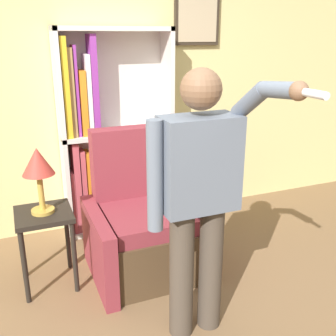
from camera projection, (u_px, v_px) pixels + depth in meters
name	position (u px, v px, depth m)	size (l,w,h in m)	color
wall_back	(102.00, 83.00, 3.66)	(8.00, 0.11, 2.80)	#DBCC84
bookcase	(102.00, 137.00, 3.65)	(1.05, 0.28, 1.90)	silver
armchair	(143.00, 228.00, 3.16)	(0.86, 0.81, 1.13)	#4C3823
person_standing	(199.00, 192.00, 2.27)	(0.60, 0.78, 1.67)	#473D33
side_table	(45.00, 227.00, 2.90)	(0.40, 0.40, 0.61)	black
table_lamp	(38.00, 166.00, 2.74)	(0.23, 0.23, 0.49)	gold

